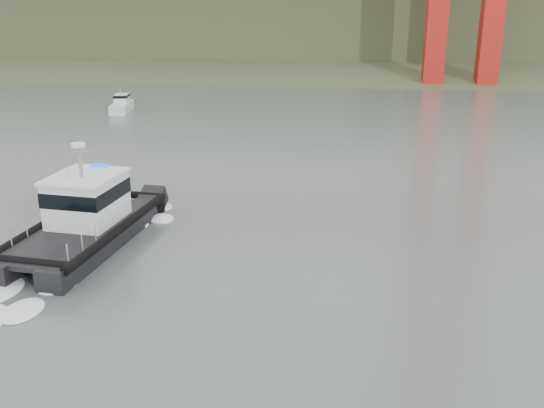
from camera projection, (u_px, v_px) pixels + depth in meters
The scene contains 4 objects.
ground at pixel (228, 327), 25.05m from camera, with size 400.00×400.00×0.00m, color #4A5852.
headlands at pixel (326, 25), 140.78m from camera, with size 500.00×105.36×27.12m.
patrol_boat at pixel (85, 217), 33.35m from camera, with size 5.70×12.44×5.83m.
motorboat at pixel (122, 105), 72.50m from camera, with size 2.72×5.94×3.15m.
Camera 1 is at (4.32, -21.71, 12.93)m, focal length 40.00 mm.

